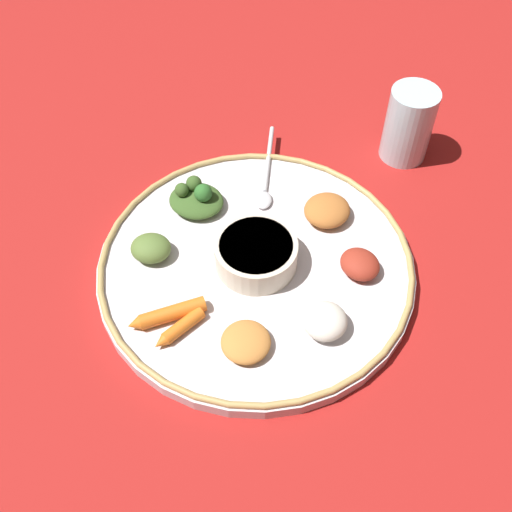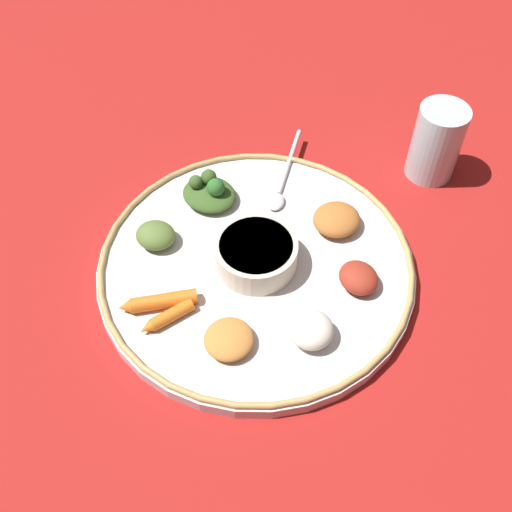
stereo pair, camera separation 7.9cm
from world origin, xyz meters
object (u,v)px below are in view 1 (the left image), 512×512
Objects in this scene: center_bowl at (256,253)px; spoon at (266,179)px; carrot_outer at (179,329)px; greens_pile at (196,198)px; carrot_near_spoon at (168,314)px; drinking_glass at (408,129)px.

center_bowl is 0.77× the size of spoon.
carrot_outer is at bearing -167.69° from center_bowl.
center_bowl reaches higher than spoon.
greens_pile reaches higher than carrot_near_spoon.
spoon is 1.92× the size of carrot_outer.
drinking_glass is (0.22, -0.06, 0.03)m from spoon.
center_bowl is 1.48× the size of carrot_outer.
spoon is 0.28m from carrot_outer.
carrot_near_spoon is at bearing 92.06° from carrot_outer.
carrot_outer is 0.62× the size of drinking_glass.
greens_pile reaches higher than carrot_outer.
center_bowl is 0.92× the size of drinking_glass.
greens_pile is (-0.01, 0.13, -0.01)m from center_bowl.
carrot_near_spoon is 0.02m from carrot_outer.
drinking_glass is at bearing 9.81° from carrot_outer.
center_bowl is 0.14m from carrot_outer.
carrot_near_spoon is at bearing -173.23° from drinking_glass.
greens_pile is at bearing 165.82° from drinking_glass.
carrot_outer reaches higher than spoon.
spoon is 0.23m from drinking_glass.
drinking_glass is at bearing 6.77° from carrot_near_spoon.
carrot_near_spoon is 0.46m from drinking_glass.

